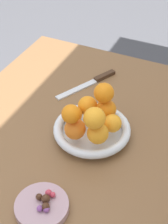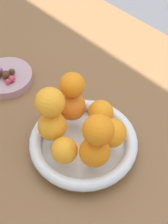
% 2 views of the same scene
% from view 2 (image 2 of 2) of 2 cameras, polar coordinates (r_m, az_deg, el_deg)
% --- Properties ---
extents(dining_table, '(1.10, 0.76, 0.74)m').
position_cam_2_polar(dining_table, '(0.89, 0.40, -3.79)').
color(dining_table, brown).
rests_on(dining_table, ground_plane).
extents(fruit_bowl, '(0.23, 0.23, 0.04)m').
position_cam_2_polar(fruit_bowl, '(0.74, -0.09, -5.20)').
color(fruit_bowl, silver).
rests_on(fruit_bowl, dining_table).
extents(candy_dish, '(0.13, 0.13, 0.02)m').
position_cam_2_polar(candy_dish, '(0.91, -12.76, 5.61)').
color(candy_dish, '#B28C99').
rests_on(candy_dish, dining_table).
extents(orange_0, '(0.06, 0.06, 0.06)m').
position_cam_2_polar(orange_0, '(0.74, -2.02, 0.92)').
color(orange_0, orange).
rests_on(orange_0, fruit_bowl).
extents(orange_1, '(0.06, 0.06, 0.06)m').
position_cam_2_polar(orange_1, '(0.71, -5.29, -2.34)').
color(orange_1, orange).
rests_on(orange_1, fruit_bowl).
extents(orange_2, '(0.05, 0.05, 0.05)m').
position_cam_2_polar(orange_2, '(0.68, -3.30, -6.38)').
color(orange_2, orange).
rests_on(orange_2, fruit_bowl).
extents(orange_3, '(0.06, 0.06, 0.06)m').
position_cam_2_polar(orange_3, '(0.67, 1.77, -6.61)').
color(orange_3, orange).
rests_on(orange_3, fruit_bowl).
extents(orange_4, '(0.06, 0.06, 0.06)m').
position_cam_2_polar(orange_4, '(0.70, 4.64, -3.49)').
color(orange_4, orange).
rests_on(orange_4, fruit_bowl).
extents(orange_5, '(0.06, 0.06, 0.06)m').
position_cam_2_polar(orange_5, '(0.74, 2.79, -0.12)').
color(orange_5, orange).
rests_on(orange_5, fruit_bowl).
extents(orange_6, '(0.05, 0.05, 0.05)m').
position_cam_2_polar(orange_6, '(0.71, -1.95, 4.52)').
color(orange_6, orange).
rests_on(orange_6, orange_0).
extents(orange_7, '(0.06, 0.06, 0.06)m').
position_cam_2_polar(orange_7, '(0.63, 2.37, -3.00)').
color(orange_7, orange).
rests_on(orange_7, orange_3).
extents(orange_8, '(0.06, 0.06, 0.06)m').
position_cam_2_polar(orange_8, '(0.67, -5.69, 1.61)').
color(orange_8, orange).
rests_on(orange_8, orange_1).
extents(candy_ball_0, '(0.02, 0.02, 0.02)m').
position_cam_2_polar(candy_ball_0, '(0.89, -12.85, 6.05)').
color(candy_ball_0, '#472819').
rests_on(candy_ball_0, candy_dish).
extents(candy_ball_1, '(0.02, 0.02, 0.02)m').
position_cam_2_polar(candy_ball_1, '(0.91, -13.83, 6.77)').
color(candy_ball_1, '#8C4C99').
rests_on(candy_ball_1, candy_dish).
extents(candy_ball_2, '(0.02, 0.02, 0.02)m').
position_cam_2_polar(candy_ball_2, '(0.88, -11.93, 5.43)').
color(candy_ball_2, '#C6384C').
rests_on(candy_ball_2, candy_dish).
extents(candy_ball_3, '(0.02, 0.02, 0.02)m').
position_cam_2_polar(candy_ball_3, '(0.89, -11.91, 6.55)').
color(candy_ball_3, '#472819').
rests_on(candy_ball_3, candy_dish).
extents(candy_ball_4, '(0.01, 0.01, 0.01)m').
position_cam_2_polar(candy_ball_4, '(0.87, -12.51, 4.96)').
color(candy_ball_4, '#C6384C').
rests_on(candy_ball_4, candy_dish).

